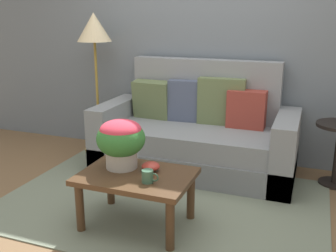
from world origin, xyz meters
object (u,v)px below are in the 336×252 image
couch (196,136)px  potted_plant (121,139)px  snack_bowl (151,166)px  floor_lamp (94,39)px  coffee_table (137,183)px  coffee_mug (148,176)px

couch → potted_plant: (-0.24, -1.19, 0.30)m
potted_plant → snack_bowl: size_ratio=2.72×
couch → floor_lamp: (-1.22, 0.12, 0.94)m
floor_lamp → snack_bowl: floor_lamp is taller
couch → coffee_table: couch is taller
coffee_table → floor_lamp: (-1.13, 1.39, 0.94)m
floor_lamp → potted_plant: size_ratio=4.17×
potted_plant → coffee_table: bearing=-26.1°
floor_lamp → snack_bowl: (1.21, -1.30, -0.83)m
coffee_table → coffee_mug: size_ratio=6.60×
coffee_mug → couch: bearing=92.5°
couch → coffee_table: bearing=-93.8°
coffee_table → coffee_mug: 0.21m
couch → coffee_mug: size_ratio=15.83×
floor_lamp → coffee_mug: 2.13m
couch → coffee_table: 1.27m
potted_plant → floor_lamp: bearing=126.7°
snack_bowl → potted_plant: bearing=-177.9°
coffee_table → snack_bowl: 0.16m
couch → potted_plant: couch is taller
floor_lamp → potted_plant: (0.98, -1.31, -0.64)m
couch → floor_lamp: 1.54m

